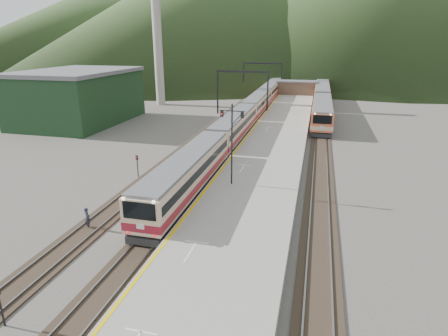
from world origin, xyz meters
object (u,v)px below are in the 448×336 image
(main_train, at_px, (257,105))
(worker, at_px, (87,218))
(second_train, at_px, (322,94))
(signal_mast, at_px, (232,136))

(main_train, xyz_separation_m, worker, (-5.15, -46.23, -1.09))
(main_train, bearing_deg, worker, -96.36)
(second_train, distance_m, worker, 64.98)
(second_train, bearing_deg, signal_mast, -98.25)
(second_train, xyz_separation_m, signal_mast, (-7.81, -53.82, 3.25))
(main_train, height_order, signal_mast, signal_mast)
(second_train, height_order, worker, second_train)
(signal_mast, xyz_separation_m, worker, (-8.84, -8.97, -4.53))
(second_train, bearing_deg, main_train, -124.77)
(second_train, relative_size, signal_mast, 8.84)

